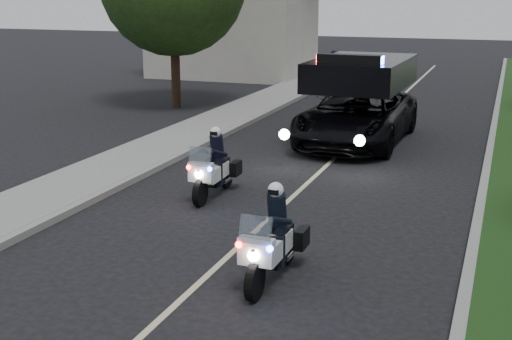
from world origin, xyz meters
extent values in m
plane|color=black|center=(0.00, 0.00, 0.00)|extent=(120.00, 120.00, 0.00)
cube|color=gray|center=(4.10, 10.00, 0.07)|extent=(0.20, 60.00, 0.15)
cube|color=gray|center=(-4.10, 10.00, 0.07)|extent=(0.20, 60.00, 0.15)
cube|color=gray|center=(-5.20, 10.00, 0.08)|extent=(2.00, 60.00, 0.16)
cube|color=#A8A396|center=(-10.00, 26.00, 3.50)|extent=(8.00, 6.00, 7.00)
cube|color=#BFB78C|center=(0.00, 10.00, 0.00)|extent=(0.12, 50.00, 0.01)
imported|color=black|center=(0.13, 11.24, 0.00)|extent=(3.05, 6.31, 3.03)
imported|color=black|center=(-2.76, 19.72, 0.00)|extent=(0.76, 1.83, 0.94)
imported|color=black|center=(-2.76, 19.72, 0.00)|extent=(0.72, 0.52, 1.89)
camera|label=1|loc=(4.44, -9.40, 4.63)|focal=47.99mm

